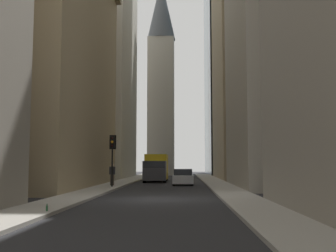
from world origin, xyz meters
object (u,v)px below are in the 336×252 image
object	(u,v)px
discarded_bottle	(47,208)
pedestrian	(112,173)
traffic_light_midblock	(112,148)
sedan_silver	(183,177)
delivery_truck	(156,168)

from	to	relation	value
discarded_bottle	pedestrian	bearing A→B (deg)	2.12
pedestrian	traffic_light_midblock	bearing A→B (deg)	-170.21
sedan_silver	traffic_light_midblock	xyz separation A→B (m)	(-5.00, 5.46, 2.40)
sedan_silver	pedestrian	bearing A→B (deg)	120.87
traffic_light_midblock	discarded_bottle	distance (m)	15.94
pedestrian	discarded_bottle	distance (m)	17.30
sedan_silver	discarded_bottle	world-z (taller)	sedan_silver
sedan_silver	traffic_light_midblock	size ratio (longest dim) A/B	1.08
pedestrian	discarded_bottle	world-z (taller)	pedestrian
delivery_truck	pedestrian	xyz separation A→B (m)	(-9.51, 2.93, -0.35)
traffic_light_midblock	pedestrian	bearing A→B (deg)	9.79
delivery_truck	sedan_silver	xyz separation A→B (m)	(-6.08, -2.80, -0.80)
delivery_truck	pedestrian	distance (m)	9.96
traffic_light_midblock	sedan_silver	bearing A→B (deg)	-47.51
delivery_truck	traffic_light_midblock	size ratio (longest dim) A/B	1.62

